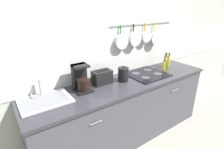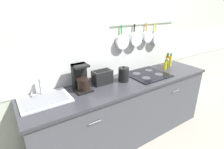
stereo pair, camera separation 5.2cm
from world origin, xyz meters
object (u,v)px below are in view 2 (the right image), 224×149
coffee_maker (81,79)px  bottle_hot_sauce (167,64)px  bottle_sesame_oil (167,61)px  bottle_cooking_wine (170,61)px  bottle_olive_oil (165,66)px  toaster (102,77)px  kettle (124,74)px

coffee_maker → bottle_hot_sauce: 1.45m
bottle_hot_sauce → bottle_sesame_oil: 0.09m
bottle_cooking_wine → bottle_hot_sauce: bearing=-160.1°
bottle_sesame_oil → bottle_cooking_wine: size_ratio=1.06×
bottle_hot_sauce → bottle_olive_oil: bearing=-163.2°
coffee_maker → bottle_olive_oil: (1.38, -0.08, -0.06)m
toaster → bottle_olive_oil: toaster is taller
bottle_olive_oil → bottle_sesame_oil: size_ratio=0.68×
kettle → bottle_olive_oil: bearing=-0.5°
coffee_maker → kettle: bearing=-6.9°
kettle → bottle_hot_sauce: kettle is taller
coffee_maker → kettle: coffee_maker is taller
bottle_hot_sauce → bottle_sesame_oil: (0.07, 0.06, 0.03)m
toaster → bottle_cooking_wine: bearing=-1.3°
coffee_maker → kettle: size_ratio=1.51×
coffee_maker → toaster: coffee_maker is taller
bottle_sesame_oil → coffee_maker: bearing=-180.0°
bottle_olive_oil → bottle_cooking_wine: (0.20, 0.07, 0.03)m
toaster → bottle_sesame_oil: (1.21, -0.02, 0.01)m
toaster → bottle_olive_oil: bearing=-5.1°
coffee_maker → bottle_cooking_wine: bearing=-0.4°
kettle → toaster: bearing=162.2°
toaster → bottle_cooking_wine: size_ratio=1.19×
bottle_sesame_oil → bottle_cooking_wine: bottle_sesame_oil is taller
bottle_sesame_oil → kettle: bearing=-175.7°
coffee_maker → kettle: (0.57, -0.07, -0.04)m
toaster → kettle: size_ratio=1.25×
coffee_maker → bottle_hot_sauce: coffee_maker is taller
kettle → bottle_hot_sauce: bearing=0.8°
coffee_maker → bottle_hot_sauce: (1.44, -0.06, -0.06)m
coffee_maker → toaster: (0.30, 0.02, -0.04)m
coffee_maker → bottle_olive_oil: size_ratio=1.99×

